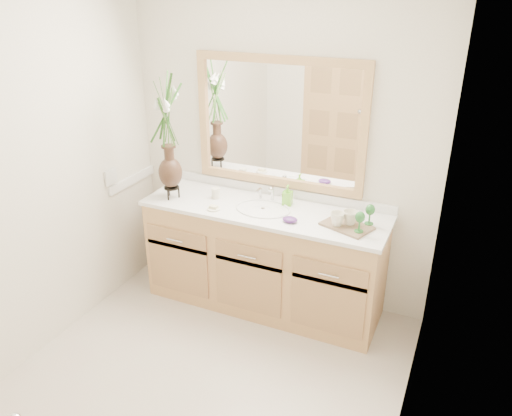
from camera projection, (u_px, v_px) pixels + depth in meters
The scene contains 19 objects.
floor at pixel (200, 387), 3.17m from camera, with size 2.60×2.60×0.00m, color beige.
wall_back at pixel (279, 149), 3.76m from camera, with size 2.40×0.02×2.40m, color white.
wall_left at pixel (25, 183), 3.13m from camera, with size 0.02×2.60×2.40m, color white.
wall_right at pixel (420, 264), 2.23m from camera, with size 0.02×2.60×2.40m, color white.
vanity at pixel (264, 259), 3.85m from camera, with size 1.80×0.55×0.80m.
counter at pixel (264, 210), 3.68m from camera, with size 1.84×0.57×0.03m, color white.
sink at pixel (263, 216), 3.68m from camera, with size 0.38×0.34×0.23m.
mirror at pixel (279, 123), 3.65m from camera, with size 1.32×0.04×0.97m.
switch_plate at pixel (111, 177), 3.85m from camera, with size 0.02×0.12×0.12m, color white.
flower_vase at pixel (167, 123), 3.61m from camera, with size 0.21×0.21×0.87m.
tumbler at pixel (216, 193), 3.83m from camera, with size 0.06×0.06×0.08m, color silver.
soap_dish at pixel (214, 208), 3.65m from camera, with size 0.10×0.10×0.03m.
soap_bottle at pixel (288, 196), 3.71m from camera, with size 0.06×0.06×0.14m, color #71CF30.
purple_dish at pixel (290, 220), 3.45m from camera, with size 0.11×0.08×0.04m, color #4B2369.
tray at pixel (347, 226), 3.39m from camera, with size 0.32×0.22×0.02m, color brown.
mug_left at pixel (337, 218), 3.36m from camera, with size 0.10×0.09×0.10m, color silver.
mug_right at pixel (350, 217), 3.37m from camera, with size 0.10×0.10×0.10m, color silver.
goblet_front at pixel (360, 218), 3.25m from camera, with size 0.06×0.06×0.14m.
goblet_back at pixel (370, 211), 3.36m from camera, with size 0.06×0.06×0.14m.
Camera 1 is at (1.33, -2.06, 2.34)m, focal length 35.00 mm.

